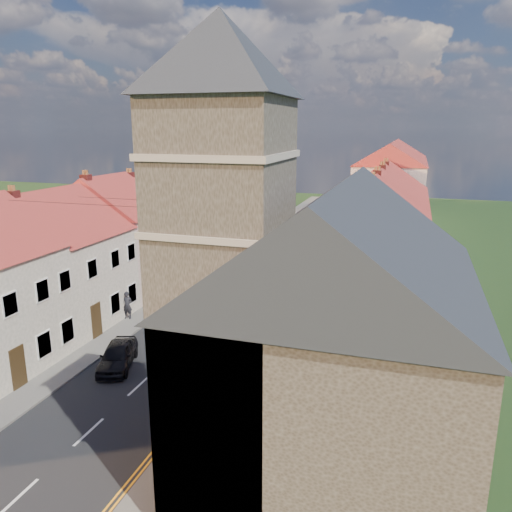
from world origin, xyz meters
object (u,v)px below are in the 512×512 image
at_px(car_mid, 233,257).
at_px(car_far, 295,222).
at_px(church, 324,312).
at_px(pedestrian_right, 273,312).
at_px(pedestrian_left, 127,305).
at_px(car_distant, 299,218).
at_px(lamppost, 188,246).
at_px(pedestrian_left_b, 146,295).
at_px(car_near, 118,355).

relative_size(car_mid, car_far, 1.18).
xyz_separation_m(church, pedestrian_right, (-5.12, 11.79, -4.90)).
bearing_deg(car_mid, pedestrian_left, -93.54).
bearing_deg(car_mid, car_distant, 90.54).
distance_m(lamppost, car_distant, 30.20).
bearing_deg(pedestrian_left, pedestrian_left_b, 79.26).
relative_size(car_far, pedestrian_left, 2.23).
bearing_deg(car_mid, car_far, 89.74).
height_order(car_near, pedestrian_left, pedestrian_left).
relative_size(church, car_far, 3.75).
bearing_deg(car_mid, pedestrian_left_b, -95.03).
distance_m(church, pedestrian_left_b, 19.75).
bearing_deg(pedestrian_left_b, car_mid, 80.36).
bearing_deg(church, car_far, 104.30).
distance_m(lamppost, pedestrian_left, 7.21).
bearing_deg(car_far, lamppost, -76.26).
height_order(pedestrian_left, pedestrian_right, pedestrian_left).
distance_m(lamppost, car_near, 13.00).
bearing_deg(lamppost, car_far, 85.84).
relative_size(church, pedestrian_right, 8.87).
height_order(church, pedestrian_left_b, church).
xyz_separation_m(church, lamppost, (-13.17, 16.68, -2.34)).
height_order(car_near, car_distant, car_near).
height_order(lamppost, pedestrian_left_b, lamppost).
xyz_separation_m(lamppost, pedestrian_left, (-1.28, -6.64, -2.51)).
height_order(car_far, pedestrian_right, pedestrian_right).
bearing_deg(church, car_near, 160.18).
xyz_separation_m(pedestrian_left, pedestrian_left_b, (-0.01, 2.46, -0.13)).
height_order(car_mid, pedestrian_left, pedestrian_left).
distance_m(church, pedestrian_right, 13.76).
height_order(church, pedestrian_right, church).
height_order(church, car_near, church).
height_order(car_near, car_mid, car_mid).
xyz_separation_m(car_distant, pedestrian_left_b, (-3.16, -34.18, 0.27)).
xyz_separation_m(lamppost, car_far, (1.98, 27.23, -2.95)).
bearing_deg(church, lamppost, 128.30).
relative_size(church, pedestrian_left, 8.38).
xyz_separation_m(pedestrian_right, pedestrian_left_b, (-9.34, 0.70, -0.08)).
bearing_deg(pedestrian_left_b, church, -41.62).
relative_size(car_far, pedestrian_right, 2.36).
distance_m(car_mid, car_distant, 22.01).
bearing_deg(pedestrian_left, car_mid, 71.76).
bearing_deg(pedestrian_left_b, pedestrian_left, -90.65).
xyz_separation_m(lamppost, pedestrian_right, (8.05, -4.88, -2.56)).
distance_m(lamppost, car_far, 27.46).
distance_m(car_near, car_mid, 20.62).
height_order(lamppost, pedestrian_left, lamppost).
height_order(car_near, car_far, car_near).
distance_m(car_distant, pedestrian_right, 35.43).
bearing_deg(pedestrian_right, car_distant, -75.43).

